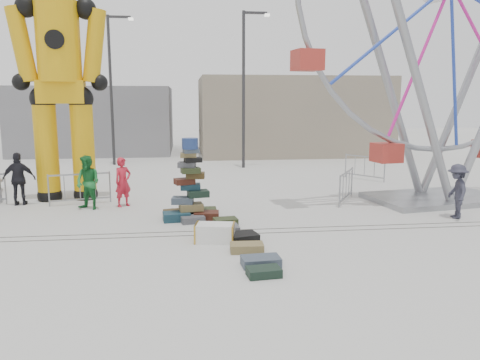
{
  "coord_description": "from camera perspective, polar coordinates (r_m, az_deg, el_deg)",
  "views": [
    {
      "loc": [
        -0.09,
        -11.45,
        3.56
      ],
      "look_at": [
        1.58,
        2.62,
        1.12
      ],
      "focal_mm": 35.0,
      "sensor_mm": 36.0,
      "label": 1
    }
  ],
  "objects": [
    {
      "name": "lamp_post_left",
      "position": [
        26.74,
        -15.29,
        11.39
      ],
      "size": [
        1.41,
        0.25,
        8.0
      ],
      "color": "#2D2D30",
      "rests_on": "ground"
    },
    {
      "name": "barricade_dummy_c",
      "position": [
        16.96,
        -18.92,
        -1.0
      ],
      "size": [
        1.97,
        0.56,
        1.1
      ],
      "primitive_type": null,
      "rotation": [
        0.0,
        0.0,
        0.23
      ],
      "color": "gray",
      "rests_on": "ground"
    },
    {
      "name": "lamp_post_right",
      "position": [
        24.67,
        0.66,
        11.89
      ],
      "size": [
        1.41,
        0.25,
        8.0
      ],
      "color": "#2D2D30",
      "rests_on": "ground"
    },
    {
      "name": "ground",
      "position": [
        11.99,
        -6.11,
        -7.57
      ],
      "size": [
        90.0,
        90.0,
        0.0
      ],
      "primitive_type": "plane",
      "color": "#9E9E99",
      "rests_on": "ground"
    },
    {
      "name": "barricade_wheel_back",
      "position": [
        21.79,
        14.93,
        1.48
      ],
      "size": [
        1.27,
        1.67,
        1.1
      ],
      "primitive_type": null,
      "rotation": [
        0.0,
        0.0,
        -0.93
      ],
      "color": "gray",
      "rests_on": "ground"
    },
    {
      "name": "row_case_1",
      "position": [
        12.77,
        -1.57,
        -5.99
      ],
      "size": [
        0.67,
        0.61,
        0.19
      ],
      "primitive_type": "cube",
      "rotation": [
        0.0,
        0.0,
        0.08
      ],
      "color": "#4F5056",
      "rests_on": "ground"
    },
    {
      "name": "row_case_0",
      "position": [
        13.46,
        -1.77,
        -5.11
      ],
      "size": [
        0.72,
        0.56,
        0.22
      ],
      "primitive_type": "cube",
      "rotation": [
        0.0,
        0.0,
        0.15
      ],
      "color": "#2C361B",
      "rests_on": "ground"
    },
    {
      "name": "crash_test_dummy",
      "position": [
        17.74,
        -21.05,
        11.85
      ],
      "size": [
        3.32,
        1.46,
        8.36
      ],
      "rotation": [
        0.0,
        0.0,
        0.09
      ],
      "color": "black",
      "rests_on": "ground"
    },
    {
      "name": "pedestrian_black",
      "position": [
        17.57,
        -25.34,
        0.12
      ],
      "size": [
        1.09,
        0.52,
        1.81
      ],
      "primitive_type": "imported",
      "rotation": [
        0.0,
        0.0,
        3.22
      ],
      "color": "black",
      "rests_on": "ground"
    },
    {
      "name": "building_left",
      "position": [
        33.99,
        -16.91,
        7.04
      ],
      "size": [
        10.0,
        8.0,
        4.4
      ],
      "primitive_type": "cube",
      "color": "gray",
      "rests_on": "ground"
    },
    {
      "name": "pedestrian_grey",
      "position": [
        15.59,
        24.92,
        -1.25
      ],
      "size": [
        0.84,
        1.18,
        1.66
      ],
      "primitive_type": "imported",
      "rotation": [
        0.0,
        0.0,
        -1.8
      ],
      "color": "#2A2A38",
      "rests_on": "ground"
    },
    {
      "name": "barricade_wheel_front",
      "position": [
        16.87,
        12.8,
        -0.77
      ],
      "size": [
        1.12,
        1.76,
        1.1
      ],
      "primitive_type": null,
      "rotation": [
        0.0,
        0.0,
        1.03
      ],
      "color": "gray",
      "rests_on": "ground"
    },
    {
      "name": "building_right",
      "position": [
        32.25,
        5.98,
        7.81
      ],
      "size": [
        12.0,
        8.0,
        5.0
      ],
      "primitive_type": "cube",
      "color": "gray",
      "rests_on": "ground"
    },
    {
      "name": "steamer_trunk",
      "position": [
        11.94,
        -3.08,
        -6.45
      ],
      "size": [
        1.07,
        0.74,
        0.46
      ],
      "primitive_type": "cube",
      "rotation": [
        0.0,
        0.0,
        -0.19
      ],
      "color": "silver",
      "rests_on": "ground"
    },
    {
      "name": "track_line_near",
      "position": [
        12.56,
        -6.14,
        -6.74
      ],
      "size": [
        40.0,
        0.04,
        0.01
      ],
      "primitive_type": "cube",
      "color": "#47443F",
      "rests_on": "ground"
    },
    {
      "name": "row_case_2",
      "position": [
        11.98,
        0.41,
        -6.99
      ],
      "size": [
        0.82,
        0.74,
        0.22
      ],
      "primitive_type": "cube",
      "rotation": [
        0.0,
        0.0,
        0.24
      ],
      "color": "black",
      "rests_on": "ground"
    },
    {
      "name": "track_line_far",
      "position": [
        12.94,
        -6.17,
        -6.24
      ],
      "size": [
        40.0,
        0.04,
        0.01
      ],
      "primitive_type": "cube",
      "color": "#47443F",
      "rests_on": "ground"
    },
    {
      "name": "suitcase_tower",
      "position": [
        14.18,
        -6.06,
        -2.0
      ],
      "size": [
        1.72,
        1.53,
        2.45
      ],
      "rotation": [
        0.0,
        0.0,
        0.06
      ],
      "color": "#163644",
      "rests_on": "ground"
    },
    {
      "name": "row_case_4",
      "position": [
        10.29,
        2.56,
        -9.88
      ],
      "size": [
        0.87,
        0.57,
        0.2
      ],
      "primitive_type": "cube",
      "rotation": [
        0.0,
        0.0,
        0.07
      ],
      "color": "#3F4C5A",
      "rests_on": "ground"
    },
    {
      "name": "row_case_5",
      "position": [
        9.73,
        2.93,
        -11.13
      ],
      "size": [
        0.73,
        0.51,
        0.18
      ],
      "primitive_type": "cube",
      "rotation": [
        0.0,
        0.0,
        0.11
      ],
      "color": "black",
      "rests_on": "ground"
    },
    {
      "name": "row_case_3",
      "position": [
        11.19,
        0.84,
        -8.24
      ],
      "size": [
        0.81,
        0.49,
        0.2
      ],
      "primitive_type": "cube",
      "rotation": [
        0.0,
        0.0,
        -0.04
      ],
      "color": "olive",
      "rests_on": "ground"
    },
    {
      "name": "pedestrian_green",
      "position": [
        16.05,
        -18.04,
        -0.31
      ],
      "size": [
        1.09,
        1.02,
        1.78
      ],
      "primitive_type": "imported",
      "rotation": [
        0.0,
        0.0,
        -0.54
      ],
      "color": "#1B6C2E",
      "rests_on": "ground"
    },
    {
      "name": "pedestrian_red",
      "position": [
        16.19,
        -14.07,
        -0.24
      ],
      "size": [
        0.72,
        0.69,
        1.66
      ],
      "primitive_type": "imported",
      "rotation": [
        0.0,
        0.0,
        0.67
      ],
      "color": "#B3192A",
      "rests_on": "ground"
    },
    {
      "name": "ferris_wheel",
      "position": [
        18.0,
        24.11,
        18.03
      ],
      "size": [
        11.1,
        3.45,
        13.01
      ],
      "rotation": [
        0.0,
        0.0,
        0.16
      ],
      "color": "gray",
      "rests_on": "ground"
    }
  ]
}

